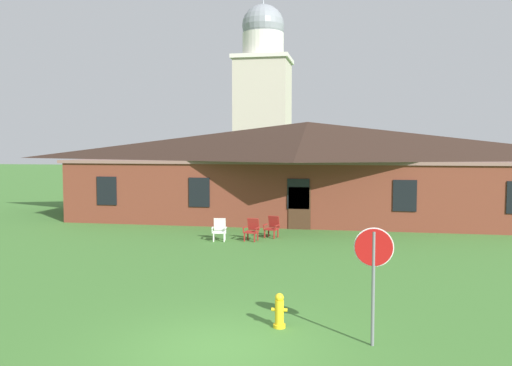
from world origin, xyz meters
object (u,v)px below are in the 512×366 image
stop_sign (374,262)px  lawn_chair_left_end (272,226)px  lawn_chair_near_door (252,229)px  lawn_chair_by_porch (219,229)px  fire_hydrant (279,311)px

stop_sign → lawn_chair_left_end: 13.11m
stop_sign → lawn_chair_near_door: 12.47m
stop_sign → lawn_chair_near_door: size_ratio=2.56×
lawn_chair_left_end → lawn_chair_by_porch: bearing=-150.2°
stop_sign → lawn_chair_left_end: bearing=107.8°
stop_sign → lawn_chair_by_porch: (-6.13, 11.20, -1.24)m
lawn_chair_left_end → fire_hydrant: (1.96, -11.71, -0.12)m
lawn_chair_near_door → fire_hydrant: bearing=-75.9°
lawn_chair_near_door → fire_hydrant: 11.09m
stop_sign → fire_hydrant: size_ratio=3.10×
lawn_chair_near_door → lawn_chair_left_end: (0.75, 0.96, 0.00)m
stop_sign → fire_hydrant: stop_sign is taller
lawn_chair_by_porch → fire_hydrant: bearing=-68.6°
lawn_chair_by_porch → lawn_chair_near_door: same height
fire_hydrant → stop_sign: bearing=-19.4°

